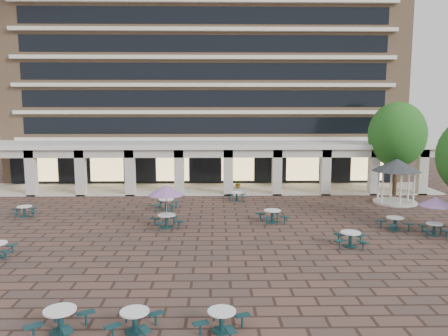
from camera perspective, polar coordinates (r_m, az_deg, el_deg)
The scene contains 18 objects.
ground at distance 25.96m, azimuth -3.41°, elevation -8.92°, with size 120.00×120.00×0.00m, color brown.
apartment_building at distance 50.59m, azimuth -2.32°, elevation 13.61°, with size 40.00×15.50×25.20m.
retail_arcade at distance 39.91m, azimuth -2.58°, elevation 1.37°, with size 42.00×6.60×4.40m.
picnic_table_0 at distance 16.36m, azimuth -20.59°, elevation -17.95°, with size 2.09×2.09×0.82m.
picnic_table_1 at distance 15.53m, azimuth -0.29°, elevation -19.09°, with size 2.01×2.01×0.73m.
picnic_table_2 at distance 15.76m, azimuth -11.57°, elevation -18.79°, with size 1.88×1.88×0.74m.
picnic_table_3 at distance 24.93m, azimuth 16.20°, elevation -8.76°, with size 2.09×2.09×0.82m.
picnic_table_6 at distance 27.49m, azimuth -7.55°, elevation -3.09°, with size 2.35×2.35×2.71m.
picnic_table_7 at distance 29.19m, azimuth 21.42°, elevation -6.61°, with size 2.07×2.07×0.79m.
picnic_table_8 at distance 33.41m, azimuth -24.60°, elevation -5.05°, with size 1.99×1.99×0.74m.
picnic_table_9 at distance 32.66m, azimuth -7.56°, elevation -4.59°, with size 2.04×2.04×0.82m.
picnic_table_10 at distance 29.04m, azimuth 6.33°, elevation -6.12°, with size 2.17×2.17×0.84m.
picnic_table_11 at distance 28.58m, azimuth 25.94°, elevation -4.13°, with size 1.98×1.98×2.29m.
picnic_table_13 at distance 35.59m, azimuth 1.66°, elevation -3.62°, with size 1.62×1.62×0.70m.
gazebo at distance 36.90m, azimuth 21.60°, elevation -0.27°, with size 3.76×3.76×3.50m.
tree_east_c at distance 40.08m, azimuth 21.68°, elevation 4.08°, with size 4.82×4.82×8.04m.
planter_left at distance 38.50m, azimuth -5.38°, elevation -2.68°, with size 1.50×0.76×1.23m.
planter_right at distance 38.42m, azimuth 1.86°, elevation -2.57°, with size 1.50×0.75×1.32m.
Camera 1 is at (1.08, -24.85, 7.46)m, focal length 35.00 mm.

